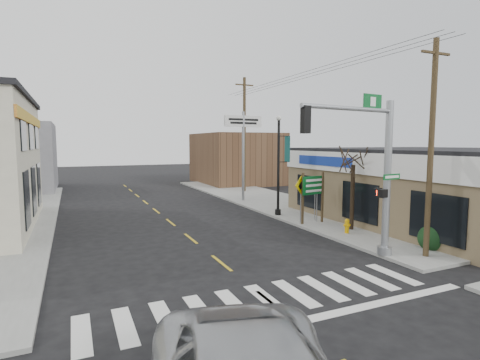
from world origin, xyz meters
name	(u,v)px	position (x,y,z in m)	size (l,w,h in m)	color
ground	(273,304)	(0.00, 0.00, 0.00)	(140.00, 140.00, 0.00)	black
sidewalk_right	(294,207)	(9.00, 13.00, 0.07)	(6.00, 38.00, 0.13)	gray
center_line	(191,238)	(0.00, 8.00, 0.01)	(0.12, 56.00, 0.01)	gold
crosswalk	(266,299)	(0.00, 0.40, 0.01)	(11.00, 2.20, 0.01)	silver
thrift_store	(440,187)	(14.50, 6.00, 2.00)	(12.00, 14.00, 4.00)	#756346
bldg_distant_right	(236,158)	(12.00, 30.00, 2.80)	(8.00, 10.00, 5.60)	brown
bldg_distant_left	(2,157)	(-11.00, 32.00, 3.20)	(9.00, 10.00, 6.40)	slate
traffic_signal_pole	(373,162)	(5.46, 1.99, 3.83)	(4.91, 0.38, 6.22)	#909398
guide_sign	(313,190)	(7.01, 8.02, 1.95)	(1.61, 0.14, 2.81)	#493922
fire_hydrant	(347,225)	(7.17, 5.38, 0.52)	(0.22, 0.22, 0.71)	#D99E02
ped_crossing_sign	(301,191)	(6.30, 8.14, 1.95)	(1.03, 0.07, 2.65)	gray
lamp_post	(279,158)	(6.51, 10.88, 3.64)	(0.79, 0.62, 6.06)	black
dance_center_sign	(243,134)	(6.94, 17.07, 5.24)	(3.19, 0.20, 6.78)	gray
bare_tree	(354,153)	(7.95, 5.95, 4.05)	(2.49, 2.49, 4.98)	black
shrub_front	(432,238)	(8.65, 1.80, 0.56)	(1.14, 1.14, 0.85)	black
shrub_back	(349,208)	(10.24, 8.80, 0.60)	(1.24, 1.24, 0.93)	black
utility_pole_near	(431,147)	(7.50, 1.14, 4.39)	(1.44, 0.22, 8.30)	#473824
utility_pole_far	(244,134)	(9.37, 22.10, 5.39)	(1.79, 0.27, 10.27)	#47381E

